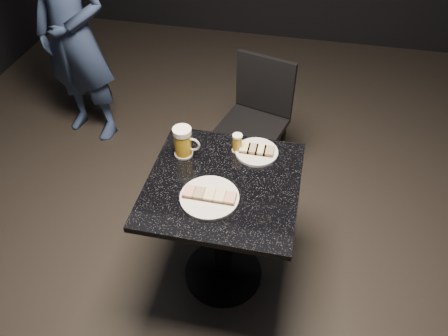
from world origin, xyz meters
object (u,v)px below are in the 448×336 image
(table, at_px, (223,216))
(chair, at_px, (256,116))
(beer_tumbler, at_px, (237,143))
(plate_small, at_px, (257,152))
(plate_large, at_px, (209,197))
(patron, at_px, (73,35))
(beer_mug, at_px, (183,142))

(table, xyz_separation_m, chair, (0.03, 0.87, -0.01))
(beer_tumbler, bearing_deg, chair, 89.34)
(plate_small, bearing_deg, plate_large, -114.37)
(table, bearing_deg, patron, 139.03)
(plate_large, distance_m, table, 0.28)
(chair, bearing_deg, table, -91.89)
(beer_tumbler, height_order, chair, chair)
(plate_large, xyz_separation_m, beer_tumbler, (0.06, 0.34, 0.04))
(plate_large, xyz_separation_m, table, (0.04, 0.11, -0.25))
(plate_small, xyz_separation_m, chair, (-0.09, 0.64, -0.26))
(plate_small, height_order, beer_mug, beer_mug)
(patron, bearing_deg, beer_mug, -30.41)
(beer_mug, distance_m, chair, 0.84)
(plate_large, height_order, patron, patron)
(plate_large, distance_m, beer_tumbler, 0.35)
(patron, height_order, beer_mug, patron)
(plate_small, bearing_deg, chair, 98.04)
(plate_small, bearing_deg, table, -117.29)
(beer_tumbler, bearing_deg, table, -95.29)
(patron, xyz_separation_m, chair, (1.31, -0.24, -0.31))
(plate_large, bearing_deg, plate_small, 65.63)
(beer_mug, bearing_deg, beer_tumbler, 18.54)
(plate_small, relative_size, table, 0.28)
(plate_large, relative_size, beer_tumbler, 2.69)
(plate_large, bearing_deg, beer_mug, 126.00)
(chair, bearing_deg, plate_small, -81.96)
(table, distance_m, chair, 0.87)
(patron, bearing_deg, table, -28.91)
(beer_tumbler, xyz_separation_m, chair, (0.01, 0.64, -0.30))
(plate_small, bearing_deg, beer_mug, -166.41)
(table, bearing_deg, plate_small, 62.71)
(plate_large, distance_m, beer_mug, 0.33)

